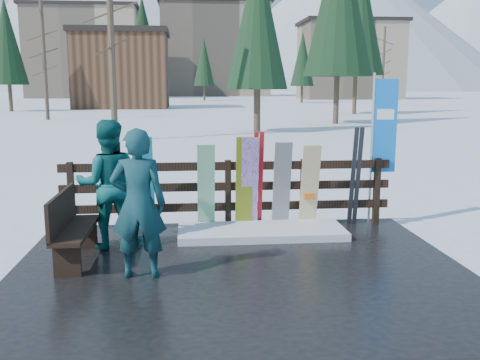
{
  "coord_description": "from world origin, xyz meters",
  "views": [
    {
      "loc": [
        -0.64,
        -6.67,
        2.46
      ],
      "look_at": [
        0.09,
        1.0,
        1.1
      ],
      "focal_mm": 40.0,
      "sensor_mm": 36.0,
      "label": 1
    }
  ],
  "objects": [
    {
      "name": "person_back",
      "position": [
        -1.85,
        1.22,
        1.03
      ],
      "size": [
        1.02,
        0.85,
        1.9
      ],
      "primitive_type": "imported",
      "rotation": [
        0.0,
        0.0,
        3.3
      ],
      "color": "#0D5251",
      "rests_on": "deck"
    },
    {
      "name": "snowboard_4",
      "position": [
        0.88,
        1.98,
        0.82
      ],
      "size": [
        0.29,
        0.33,
        1.48
      ],
      "primitive_type": "cube",
      "rotation": [
        0.2,
        0.0,
        0.0
      ],
      "color": "black",
      "rests_on": "deck"
    },
    {
      "name": "bench",
      "position": [
        -2.27,
        0.54,
        0.6
      ],
      "size": [
        0.41,
        1.5,
        0.97
      ],
      "color": "black",
      "rests_on": "deck"
    },
    {
      "name": "rental_flag",
      "position": [
        2.66,
        2.25,
        1.69
      ],
      "size": [
        0.45,
        0.04,
        2.6
      ],
      "color": "silver",
      "rests_on": "deck"
    },
    {
      "name": "person_front",
      "position": [
        -1.28,
        -0.12,
        1.02
      ],
      "size": [
        0.7,
        0.47,
        1.88
      ],
      "primitive_type": "imported",
      "rotation": [
        0.0,
        0.0,
        3.11
      ],
      "color": "#185A4B",
      "rests_on": "deck"
    },
    {
      "name": "mountains",
      "position": [
        -10.5,
        328.41,
        50.2
      ],
      "size": [
        520.0,
        260.0,
        120.0
      ],
      "color": "white",
      "rests_on": "ground"
    },
    {
      "name": "trees",
      "position": [
        3.94,
        48.27,
        5.84
      ],
      "size": [
        41.99,
        68.91,
        13.51
      ],
      "color": "#382B1E",
      "rests_on": "ground"
    },
    {
      "name": "resort_buildings",
      "position": [
        1.03,
        115.41,
        9.81
      ],
      "size": [
        73.0,
        87.6,
        22.6
      ],
      "color": "tan",
      "rests_on": "ground"
    },
    {
      "name": "snowboard_5",
      "position": [
        1.36,
        1.98,
        0.8
      ],
      "size": [
        0.3,
        0.33,
        1.43
      ],
      "primitive_type": "cube",
      "rotation": [
        0.21,
        0.0,
        0.0
      ],
      "color": "white",
      "rests_on": "deck"
    },
    {
      "name": "deck",
      "position": [
        0.0,
        0.0,
        0.04
      ],
      "size": [
        6.0,
        5.0,
        0.08
      ],
      "primitive_type": "cube",
      "color": "black",
      "rests_on": "ground"
    },
    {
      "name": "ground",
      "position": [
        0.0,
        0.0,
        0.0
      ],
      "size": [
        700.0,
        700.0,
        0.0
      ],
      "primitive_type": "plane",
      "color": "white",
      "rests_on": "ground"
    },
    {
      "name": "snowboard_0",
      "position": [
        -1.38,
        1.98,
        0.88
      ],
      "size": [
        0.31,
        0.42,
        1.6
      ],
      "primitive_type": "cube",
      "rotation": [
        0.25,
        0.0,
        0.0
      ],
      "color": "#219FB8",
      "rests_on": "deck"
    },
    {
      "name": "ski_pair_b",
      "position": [
        2.16,
        2.05,
        0.94
      ],
      "size": [
        0.17,
        0.28,
        1.71
      ],
      "color": "black",
      "rests_on": "deck"
    },
    {
      "name": "ski_pair_a",
      "position": [
        0.49,
        2.05,
        0.9
      ],
      "size": [
        0.16,
        0.29,
        1.65
      ],
      "color": "red",
      "rests_on": "deck"
    },
    {
      "name": "snowboard_3",
      "position": [
        0.34,
        1.98,
        0.86
      ],
      "size": [
        0.28,
        0.33,
        1.56
      ],
      "primitive_type": "cube",
      "rotation": [
        0.19,
        0.0,
        0.0
      ],
      "color": "silver",
      "rests_on": "deck"
    },
    {
      "name": "fence",
      "position": [
        0.0,
        2.2,
        0.74
      ],
      "size": [
        5.6,
        0.1,
        1.15
      ],
      "color": "black",
      "rests_on": "deck"
    },
    {
      "name": "snowboard_2",
      "position": [
        0.25,
        1.98,
        0.87
      ],
      "size": [
        0.28,
        0.3,
        1.57
      ],
      "primitive_type": "cube",
      "rotation": [
        0.17,
        0.0,
        0.0
      ],
      "color": "#C1D911",
      "rests_on": "deck"
    },
    {
      "name": "snow_patch",
      "position": [
        0.49,
        1.6,
        0.14
      ],
      "size": [
        2.67,
        1.0,
        0.12
      ],
      "primitive_type": "cube",
      "color": "white",
      "rests_on": "deck"
    },
    {
      "name": "snowboard_1",
      "position": [
        -0.38,
        1.98,
        0.81
      ],
      "size": [
        0.28,
        0.39,
        1.46
      ],
      "primitive_type": "cube",
      "rotation": [
        0.25,
        0.0,
        0.0
      ],
      "color": "white",
      "rests_on": "deck"
    }
  ]
}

